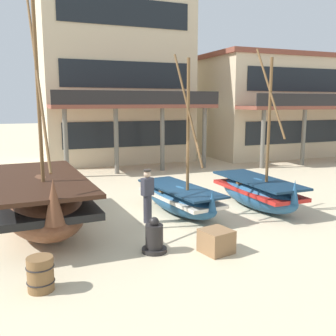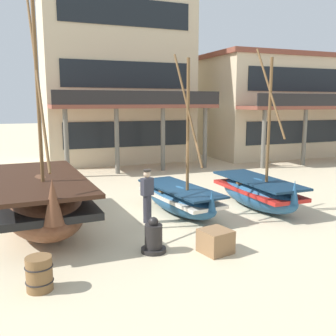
{
  "view_description": "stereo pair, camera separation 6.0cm",
  "coord_description": "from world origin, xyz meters",
  "px_view_note": "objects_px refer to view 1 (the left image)",
  "views": [
    {
      "loc": [
        -4.95,
        -11.34,
        3.72
      ],
      "look_at": [
        0.0,
        1.0,
        1.4
      ],
      "focal_mm": 40.54,
      "sensor_mm": 36.0,
      "label": 1
    },
    {
      "loc": [
        -4.89,
        -11.36,
        3.72
      ],
      "look_at": [
        0.0,
        1.0,
        1.4
      ],
      "focal_mm": 40.54,
      "sensor_mm": 36.0,
      "label": 2
    }
  ],
  "objects_px": {
    "harbor_building_main": "(116,78)",
    "fisherman_by_hull": "(147,197)",
    "capstan_winch": "(154,238)",
    "cargo_crate": "(216,241)",
    "fishing_boat_near_left": "(180,198)",
    "fishing_boat_centre_large": "(42,200)",
    "harbor_building_annex": "(274,106)",
    "wooden_barrel": "(40,274)",
    "fishing_boat_far_right": "(257,192)"
  },
  "relations": [
    {
      "from": "harbor_building_main",
      "to": "fisherman_by_hull",
      "type": "bearing_deg",
      "value": -100.41
    },
    {
      "from": "capstan_winch",
      "to": "cargo_crate",
      "type": "relative_size",
      "value": 1.29
    },
    {
      "from": "cargo_crate",
      "to": "fishing_boat_near_left",
      "type": "bearing_deg",
      "value": 81.54
    },
    {
      "from": "fishing_boat_centre_large",
      "to": "harbor_building_annex",
      "type": "distance_m",
      "value": 20.07
    },
    {
      "from": "harbor_building_main",
      "to": "wooden_barrel",
      "type": "bearing_deg",
      "value": -109.33
    },
    {
      "from": "fishing_boat_far_right",
      "to": "wooden_barrel",
      "type": "bearing_deg",
      "value": -155.46
    },
    {
      "from": "fisherman_by_hull",
      "to": "capstan_winch",
      "type": "relative_size",
      "value": 1.86
    },
    {
      "from": "fishing_boat_centre_large",
      "to": "wooden_barrel",
      "type": "xyz_separation_m",
      "value": [
        -0.31,
        -4.09,
        -0.5
      ]
    },
    {
      "from": "fishing_boat_near_left",
      "to": "fishing_boat_centre_large",
      "type": "distance_m",
      "value": 4.42
    },
    {
      "from": "fishing_boat_centre_large",
      "to": "fisherman_by_hull",
      "type": "distance_m",
      "value": 3.16
    },
    {
      "from": "harbor_building_main",
      "to": "fishing_boat_centre_large",
      "type": "bearing_deg",
      "value": -113.77
    },
    {
      "from": "capstan_winch",
      "to": "harbor_building_main",
      "type": "bearing_deg",
      "value": 78.93
    },
    {
      "from": "fishing_boat_near_left",
      "to": "harbor_building_annex",
      "type": "height_order",
      "value": "harbor_building_annex"
    },
    {
      "from": "fisherman_by_hull",
      "to": "capstan_winch",
      "type": "bearing_deg",
      "value": -104.79
    },
    {
      "from": "fishing_boat_near_left",
      "to": "fisherman_by_hull",
      "type": "bearing_deg",
      "value": -158.46
    },
    {
      "from": "fishing_boat_centre_large",
      "to": "fishing_boat_far_right",
      "type": "bearing_deg",
      "value": -5.16
    },
    {
      "from": "cargo_crate",
      "to": "harbor_building_main",
      "type": "bearing_deg",
      "value": 84.3
    },
    {
      "from": "harbor_building_main",
      "to": "capstan_winch",
      "type": "bearing_deg",
      "value": -101.07
    },
    {
      "from": "capstan_winch",
      "to": "cargo_crate",
      "type": "xyz_separation_m",
      "value": [
        1.43,
        -0.6,
        -0.06
      ]
    },
    {
      "from": "fisherman_by_hull",
      "to": "cargo_crate",
      "type": "xyz_separation_m",
      "value": [
        0.82,
        -2.9,
        -0.54
      ]
    },
    {
      "from": "fishing_boat_far_right",
      "to": "fisherman_by_hull",
      "type": "bearing_deg",
      "value": -178.38
    },
    {
      "from": "capstan_winch",
      "to": "harbor_building_main",
      "type": "distance_m",
      "value": 16.59
    },
    {
      "from": "fishing_boat_far_right",
      "to": "harbor_building_main",
      "type": "relative_size",
      "value": 0.53
    },
    {
      "from": "harbor_building_main",
      "to": "harbor_building_annex",
      "type": "distance_m",
      "value": 11.36
    },
    {
      "from": "fishing_boat_far_right",
      "to": "capstan_winch",
      "type": "relative_size",
      "value": 6.07
    },
    {
      "from": "cargo_crate",
      "to": "harbor_building_main",
      "type": "xyz_separation_m",
      "value": [
        1.61,
        16.16,
        4.93
      ]
    },
    {
      "from": "fishing_boat_centre_large",
      "to": "wooden_barrel",
      "type": "distance_m",
      "value": 4.13
    },
    {
      "from": "fisherman_by_hull",
      "to": "wooden_barrel",
      "type": "bearing_deg",
      "value": -135.53
    },
    {
      "from": "harbor_building_main",
      "to": "harbor_building_annex",
      "type": "bearing_deg",
      "value": -7.88
    },
    {
      "from": "fishing_boat_near_left",
      "to": "fishing_boat_far_right",
      "type": "xyz_separation_m",
      "value": [
        2.81,
        -0.41,
        0.07
      ]
    },
    {
      "from": "fishing_boat_near_left",
      "to": "wooden_barrel",
      "type": "bearing_deg",
      "value": -140.8
    },
    {
      "from": "fishing_boat_centre_large",
      "to": "cargo_crate",
      "type": "distance_m",
      "value": 5.37
    },
    {
      "from": "cargo_crate",
      "to": "fishing_boat_far_right",
      "type": "bearing_deg",
      "value": 42.24
    },
    {
      "from": "fishing_boat_near_left",
      "to": "fishing_boat_centre_large",
      "type": "height_order",
      "value": "fishing_boat_centre_large"
    },
    {
      "from": "fishing_boat_far_right",
      "to": "harbor_building_main",
      "type": "distance_m",
      "value": 14.04
    },
    {
      "from": "fishing_boat_far_right",
      "to": "harbor_building_main",
      "type": "xyz_separation_m",
      "value": [
        -1.71,
        13.14,
        4.63
      ]
    },
    {
      "from": "wooden_barrel",
      "to": "harbor_building_annex",
      "type": "xyz_separation_m",
      "value": [
        16.93,
        15.04,
        3.1
      ]
    },
    {
      "from": "capstan_winch",
      "to": "harbor_building_main",
      "type": "relative_size",
      "value": 0.09
    },
    {
      "from": "fishing_boat_far_right",
      "to": "cargo_crate",
      "type": "xyz_separation_m",
      "value": [
        -3.32,
        -3.01,
        -0.3
      ]
    },
    {
      "from": "fishing_boat_far_right",
      "to": "wooden_barrel",
      "type": "height_order",
      "value": "fishing_boat_far_right"
    },
    {
      "from": "fisherman_by_hull",
      "to": "harbor_building_annex",
      "type": "xyz_separation_m",
      "value": [
        13.55,
        11.72,
        2.62
      ]
    },
    {
      "from": "cargo_crate",
      "to": "harbor_building_main",
      "type": "height_order",
      "value": "harbor_building_main"
    },
    {
      "from": "fisherman_by_hull",
      "to": "wooden_barrel",
      "type": "distance_m",
      "value": 4.76
    },
    {
      "from": "fisherman_by_hull",
      "to": "capstan_winch",
      "type": "xyz_separation_m",
      "value": [
        -0.61,
        -2.3,
        -0.48
      ]
    },
    {
      "from": "cargo_crate",
      "to": "harbor_building_main",
      "type": "relative_size",
      "value": 0.07
    },
    {
      "from": "harbor_building_main",
      "to": "fishing_boat_near_left",
      "type": "bearing_deg",
      "value": -94.95
    },
    {
      "from": "fisherman_by_hull",
      "to": "harbor_building_main",
      "type": "distance_m",
      "value": 14.18
    },
    {
      "from": "fisherman_by_hull",
      "to": "harbor_building_main",
      "type": "height_order",
      "value": "harbor_building_main"
    },
    {
      "from": "fisherman_by_hull",
      "to": "harbor_building_main",
      "type": "bearing_deg",
      "value": 79.59
    },
    {
      "from": "capstan_winch",
      "to": "cargo_crate",
      "type": "bearing_deg",
      "value": -22.77
    }
  ]
}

